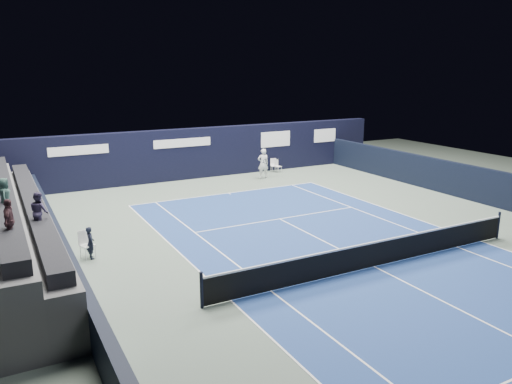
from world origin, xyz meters
TOP-DOWN VIEW (x-y plane):
  - ground at (0.00, 2.00)m, footprint 48.00×48.00m
  - court_surface at (0.00, 0.00)m, footprint 10.97×23.77m
  - enclosure_wall_right at (10.50, 6.00)m, footprint 0.30×22.00m
  - folding_chair_back_a at (5.16, 15.86)m, footprint 0.47×0.49m
  - folding_chair_back_b at (5.30, 15.58)m, footprint 0.46×0.45m
  - line_judge_chair at (-8.58, 5.66)m, footprint 0.57×0.56m
  - line_judge at (-8.46, 5.45)m, footprint 0.31×0.45m
  - court_markings at (0.00, 0.00)m, footprint 11.03×23.83m
  - tennis_net at (0.00, 0.00)m, footprint 12.90×0.10m
  - back_sponsor_wall at (0.01, 16.50)m, footprint 26.00×0.63m
  - side_barrier_left at (-9.50, 5.97)m, footprint 0.33×22.00m
  - tennis_player at (3.57, 14.39)m, footprint 0.76×0.91m

SIDE VIEW (x-z plane):
  - ground at x=0.00m, z-range 0.00..0.00m
  - court_surface at x=0.00m, z-range 0.00..0.01m
  - court_markings at x=0.00m, z-range 0.01..0.01m
  - folding_chair_back_b at x=5.30m, z-range 0.06..0.88m
  - tennis_net at x=0.00m, z-range -0.04..1.06m
  - line_judge_chair at x=-8.58m, z-range 0.07..1.08m
  - folding_chair_back_a at x=5.16m, z-range 0.15..1.02m
  - line_judge at x=-8.46m, z-range 0.00..1.19m
  - side_barrier_left at x=-9.50m, z-range 0.00..1.20m
  - enclosure_wall_right at x=10.50m, z-range 0.00..1.80m
  - tennis_player at x=3.57m, z-range 0.00..1.85m
  - back_sponsor_wall at x=0.01m, z-range 0.00..3.10m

